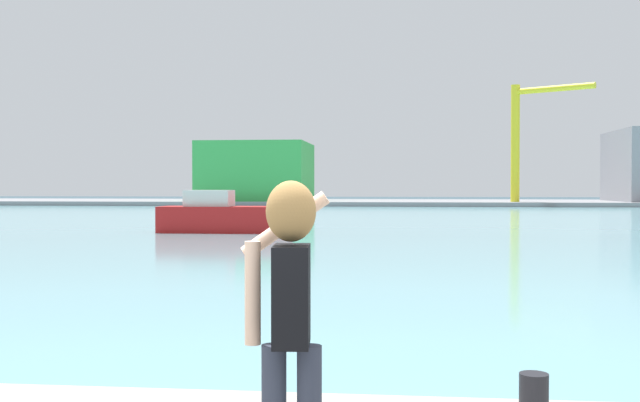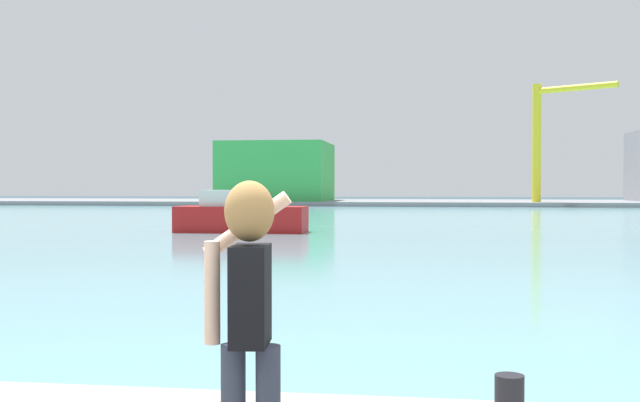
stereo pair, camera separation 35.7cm
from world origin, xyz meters
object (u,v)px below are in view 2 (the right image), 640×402
object	(u,v)px
person_photographer	(249,301)
warehouse_left	(277,172)
boat_moored	(239,216)
port_crane	(546,130)
harbor_bollard	(509,397)

from	to	relation	value
person_photographer	warehouse_left	size ratio (longest dim) A/B	0.13
boat_moored	port_crane	size ratio (longest dim) A/B	0.49
port_crane	harbor_bollard	bearing A→B (deg)	-98.67
warehouse_left	port_crane	world-z (taller)	port_crane
harbor_bollard	warehouse_left	distance (m)	90.84
warehouse_left	person_photographer	bearing A→B (deg)	-78.83
harbor_bollard	warehouse_left	world-z (taller)	warehouse_left
person_photographer	boat_moored	xyz separation A→B (m)	(-8.50, 33.62, -0.91)
warehouse_left	port_crane	xyz separation A→B (m)	(32.11, -5.28, 4.59)
harbor_bollard	boat_moored	xyz separation A→B (m)	(-10.09, 32.11, -0.01)
person_photographer	harbor_bollard	world-z (taller)	person_photographer
person_photographer	warehouse_left	world-z (taller)	warehouse_left
harbor_bollard	boat_moored	world-z (taller)	boat_moored
person_photographer	harbor_bollard	xyz separation A→B (m)	(1.59, 1.52, -0.90)
person_photographer	warehouse_left	distance (m)	91.98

